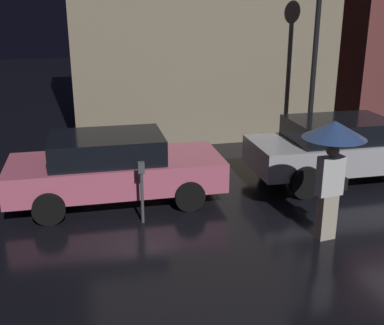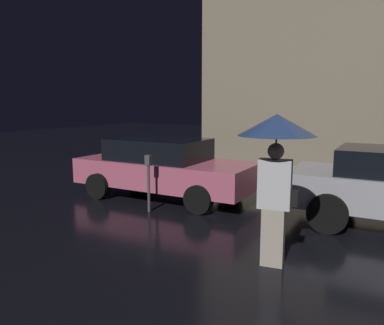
% 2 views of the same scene
% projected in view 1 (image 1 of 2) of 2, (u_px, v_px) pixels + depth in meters
% --- Properties ---
extents(parked_car_pink, '(4.47, 1.99, 1.45)m').
position_uv_depth(parked_car_pink, '(114.00, 167.00, 10.11)').
color(parked_car_pink, '#DB6684').
rests_on(parked_car_pink, ground).
extents(parked_car_silver, '(4.46, 1.97, 1.49)m').
position_uv_depth(parked_car_silver, '(342.00, 147.00, 11.30)').
color(parked_car_silver, '#B7B7BF').
rests_on(parked_car_silver, ground).
extents(pedestrian_with_umbrella, '(1.08, 1.08, 2.17)m').
position_uv_depth(pedestrian_with_umbrella, '(333.00, 148.00, 8.15)').
color(pedestrian_with_umbrella, beige).
rests_on(pedestrian_with_umbrella, ground).
extents(parking_meter, '(0.12, 0.10, 1.23)m').
position_uv_depth(parking_meter, '(142.00, 186.00, 9.05)').
color(parking_meter, '#4C5154').
rests_on(parking_meter, ground).
extents(street_lamp_near, '(0.49, 0.49, 5.08)m').
position_uv_depth(street_lamp_near, '(318.00, 14.00, 12.55)').
color(street_lamp_near, black).
rests_on(street_lamp_near, ground).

